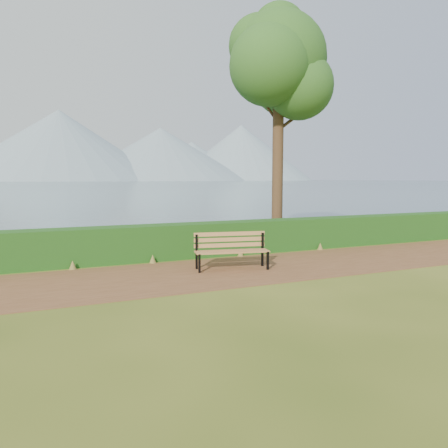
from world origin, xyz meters
name	(u,v)px	position (x,y,z in m)	size (l,w,h in m)	color
ground	(218,275)	(0.00, 0.00, 0.00)	(140.00, 140.00, 0.00)	#3D4E16
path	(214,272)	(0.00, 0.30, 0.01)	(40.00, 3.40, 0.01)	brown
hedge	(184,241)	(0.00, 2.60, 0.50)	(32.00, 0.85, 1.00)	#164112
water	(40,182)	(0.00, 260.00, 0.01)	(700.00, 510.00, 0.00)	#415569
mountains	(24,149)	(-9.17, 406.05, 27.70)	(585.00, 190.00, 70.00)	gray
bench	(231,248)	(0.58, 0.50, 0.55)	(1.97, 0.92, 0.95)	black
tree	(279,65)	(4.25, 4.39, 6.40)	(4.08, 3.83, 8.61)	#3B2318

